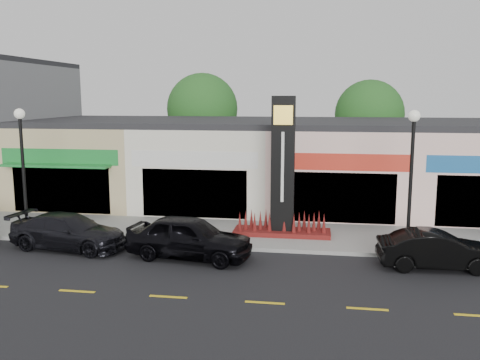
{
  "coord_description": "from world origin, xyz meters",
  "views": [
    {
      "loc": [
        4.44,
        -17.37,
        6.12
      ],
      "look_at": [
        1.17,
        4.0,
        2.55
      ],
      "focal_mm": 38.0,
      "sensor_mm": 36.0,
      "label": 1
    }
  ],
  "objects_px": {
    "lamp_west_near": "(23,159)",
    "lamp_east_near": "(411,167)",
    "car_black_conv": "(437,250)",
    "car_dark_sedan": "(69,232)",
    "pylon_sign": "(283,187)",
    "car_black_sedan": "(189,237)"
  },
  "relations": [
    {
      "from": "car_black_sedan",
      "to": "car_black_conv",
      "type": "relative_size",
      "value": 1.16
    },
    {
      "from": "pylon_sign",
      "to": "car_black_conv",
      "type": "bearing_deg",
      "value": -28.82
    },
    {
      "from": "pylon_sign",
      "to": "car_black_sedan",
      "type": "xyz_separation_m",
      "value": [
        -3.3,
        -3.36,
        -1.45
      ]
    },
    {
      "from": "lamp_west_near",
      "to": "lamp_east_near",
      "type": "distance_m",
      "value": 16.0
    },
    {
      "from": "lamp_east_near",
      "to": "car_black_conv",
      "type": "relative_size",
      "value": 1.32
    },
    {
      "from": "pylon_sign",
      "to": "car_black_conv",
      "type": "relative_size",
      "value": 1.45
    },
    {
      "from": "pylon_sign",
      "to": "lamp_east_near",
      "type": "bearing_deg",
      "value": -18.75
    },
    {
      "from": "lamp_east_near",
      "to": "car_black_sedan",
      "type": "xyz_separation_m",
      "value": [
        -8.3,
        -1.67,
        -2.65
      ]
    },
    {
      "from": "lamp_east_near",
      "to": "pylon_sign",
      "type": "bearing_deg",
      "value": 161.25
    },
    {
      "from": "lamp_east_near",
      "to": "car_black_conv",
      "type": "xyz_separation_m",
      "value": [
        0.78,
        -1.48,
        -2.79
      ]
    },
    {
      "from": "car_black_conv",
      "to": "car_black_sedan",
      "type": "bearing_deg",
      "value": 88.82
    },
    {
      "from": "lamp_east_near",
      "to": "car_dark_sedan",
      "type": "distance_m",
      "value": 13.78
    },
    {
      "from": "car_dark_sedan",
      "to": "lamp_west_near",
      "type": "bearing_deg",
      "value": 72.83
    },
    {
      "from": "car_black_sedan",
      "to": "lamp_west_near",
      "type": "bearing_deg",
      "value": 86.32
    },
    {
      "from": "pylon_sign",
      "to": "car_dark_sedan",
      "type": "relative_size",
      "value": 1.23
    },
    {
      "from": "lamp_east_near",
      "to": "car_black_conv",
      "type": "bearing_deg",
      "value": -62.26
    },
    {
      "from": "lamp_west_near",
      "to": "car_black_sedan",
      "type": "relative_size",
      "value": 1.13
    },
    {
      "from": "car_dark_sedan",
      "to": "lamp_east_near",
      "type": "bearing_deg",
      "value": -77.0
    },
    {
      "from": "lamp_west_near",
      "to": "car_black_conv",
      "type": "height_order",
      "value": "lamp_west_near"
    },
    {
      "from": "pylon_sign",
      "to": "car_black_sedan",
      "type": "bearing_deg",
      "value": -134.47
    },
    {
      "from": "lamp_west_near",
      "to": "car_dark_sedan",
      "type": "height_order",
      "value": "lamp_west_near"
    },
    {
      "from": "car_dark_sedan",
      "to": "pylon_sign",
      "type": "bearing_deg",
      "value": -63.17
    }
  ]
}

